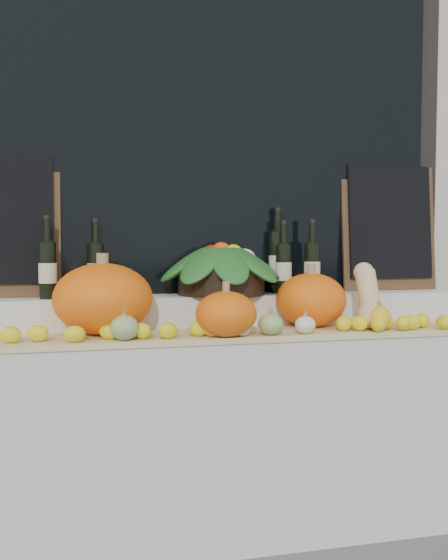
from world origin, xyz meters
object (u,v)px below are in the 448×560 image
at_px(pumpkin_right, 311,300).
at_px(wine_bottle_tall, 278,261).
at_px(pumpkin_left, 103,299).
at_px(butternut_squash, 369,300).
at_px(produce_bowl, 221,268).

distance_m(pumpkin_right, wine_bottle_tall, 0.30).
distance_m(pumpkin_left, pumpkin_right, 0.91).
bearing_deg(butternut_squash, produce_bowl, 153.83).
height_order(butternut_squash, produce_bowl, produce_bowl).
relative_size(pumpkin_right, produce_bowl, 0.51).
bearing_deg(pumpkin_left, produce_bowl, 20.14).
bearing_deg(wine_bottle_tall, pumpkin_left, -163.08).
bearing_deg(pumpkin_left, wine_bottle_tall, 16.92).
xyz_separation_m(produce_bowl, wine_bottle_tall, (0.29, 0.05, 0.03)).
height_order(pumpkin_right, wine_bottle_tall, wine_bottle_tall).
distance_m(pumpkin_right, produce_bowl, 0.43).
bearing_deg(pumpkin_right, pumpkin_left, -179.20).
bearing_deg(butternut_squash, wine_bottle_tall, 131.49).
xyz_separation_m(butternut_squash, wine_bottle_tall, (-0.31, 0.35, 0.16)).
height_order(pumpkin_right, butternut_squash, butternut_squash).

